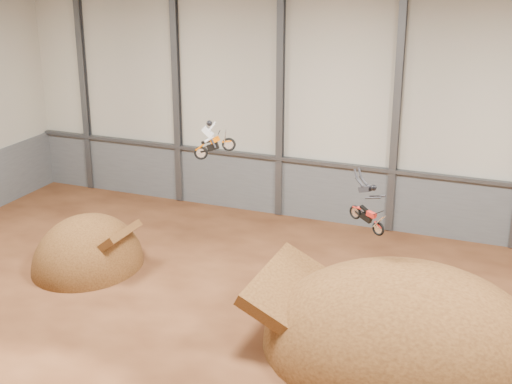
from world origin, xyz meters
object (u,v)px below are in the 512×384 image
Objects in this scene: fmx_rider_b at (366,202)px; takeoff_ramp at (89,266)px; fmx_rider_a at (217,136)px; landing_ramp at (404,349)px.

takeoff_ramp is at bearing -155.57° from fmx_rider_b.
takeoff_ramp is 3.01× the size of fmx_rider_a.
fmx_rider_a reaches higher than fmx_rider_b.
fmx_rider_a is at bearing 158.73° from landing_ramp.
landing_ramp is at bearing -39.49° from fmx_rider_a.
fmx_rider_b is at bearing 147.68° from landing_ramp.
takeoff_ramp is 15.20m from fmx_rider_b.
takeoff_ramp is 0.53× the size of landing_ramp.
fmx_rider_a is (6.35, 1.99, 6.93)m from takeoff_ramp.
landing_ramp is at bearing -5.83° from fmx_rider_b.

